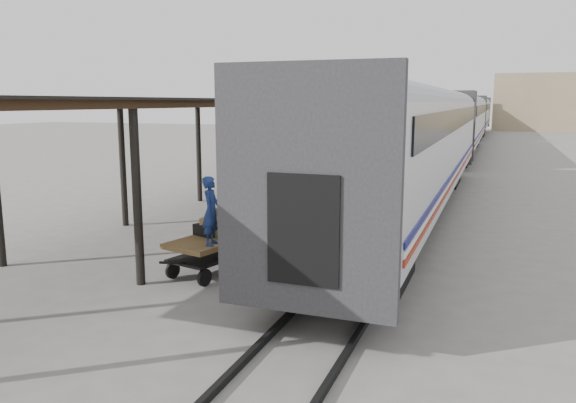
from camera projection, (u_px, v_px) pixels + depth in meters
The scene contains 11 objects.
ground at pixel (234, 266), 14.03m from camera, with size 160.00×160.00×0.00m, color slate.
train at pixel (461, 120), 43.62m from camera, with size 3.45×76.01×4.01m.
canopy at pixel (347, 103), 36.63m from camera, with size 4.90×64.30×4.15m.
rails at pixel (459, 153), 44.27m from camera, with size 1.54×150.00×0.12m.
building_far at pixel (560, 102), 80.44m from camera, with size 18.00×10.00×8.00m, color tan.
building_left at pixel (397, 108), 92.57m from camera, with size 12.00×8.00×6.00m, color tan.
baggage_cart at pixel (216, 246), 13.44m from camera, with size 1.80×2.63×0.86m.
suitcase_stack at pixel (220, 226), 13.73m from camera, with size 1.34×1.19×0.59m.
luggage_tug at pixel (343, 166), 31.30m from camera, with size 1.28×1.55×1.18m.
porter at pixel (211, 211), 12.58m from camera, with size 0.57×0.37×1.56m, color navy.
pedestrian at pixel (284, 168), 26.88m from camera, with size 1.09×0.46×1.87m, color black.
Camera 1 is at (6.00, -12.20, 4.05)m, focal length 35.00 mm.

